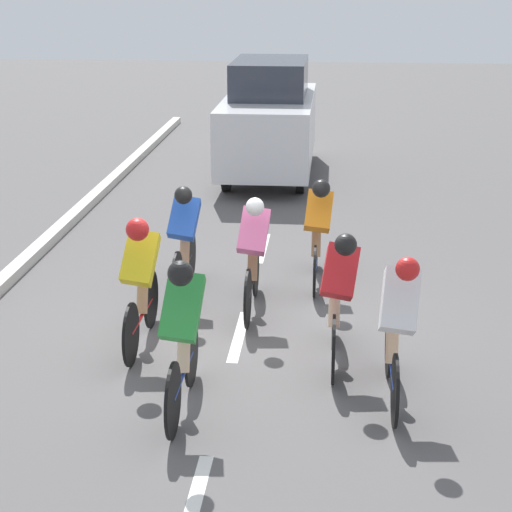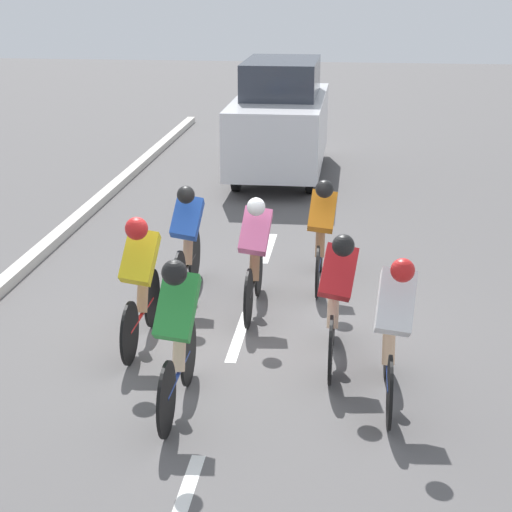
% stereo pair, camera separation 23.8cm
% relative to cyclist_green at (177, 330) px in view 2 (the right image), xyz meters
% --- Properties ---
extents(ground_plane, '(60.00, 60.00, 0.00)m').
position_rel_cyclist_green_xyz_m(ground_plane, '(-0.31, -1.89, -0.82)').
color(ground_plane, '#565454').
extents(lane_stripe_near, '(0.12, 1.40, 0.01)m').
position_rel_cyclist_green_xyz_m(lane_stripe_near, '(-0.31, 1.43, -0.82)').
color(lane_stripe_near, white).
rests_on(lane_stripe_near, ground).
extents(lane_stripe_mid, '(0.12, 1.40, 0.01)m').
position_rel_cyclist_green_xyz_m(lane_stripe_mid, '(-0.31, -1.77, -0.82)').
color(lane_stripe_mid, white).
rests_on(lane_stripe_mid, ground).
extents(lane_stripe_far, '(0.12, 1.40, 0.01)m').
position_rel_cyclist_green_xyz_m(lane_stripe_far, '(-0.31, -4.97, -0.82)').
color(lane_stripe_far, white).
rests_on(lane_stripe_far, ground).
extents(cyclist_green, '(0.39, 1.67, 1.56)m').
position_rel_cyclist_green_xyz_m(cyclist_green, '(0.00, 0.00, 0.00)').
color(cyclist_green, black).
rests_on(cyclist_green, ground).
extents(cyclist_orange, '(0.37, 1.64, 1.46)m').
position_rel_cyclist_green_xyz_m(cyclist_orange, '(-1.13, -3.50, -0.05)').
color(cyclist_orange, black).
rests_on(cyclist_orange, ground).
extents(cyclist_pink, '(0.39, 1.70, 1.48)m').
position_rel_cyclist_green_xyz_m(cyclist_pink, '(-0.40, -2.48, -0.06)').
color(cyclist_pink, black).
rests_on(cyclist_pink, ground).
extents(cyclist_white, '(0.38, 1.67, 1.53)m').
position_rel_cyclist_green_xyz_m(cyclist_white, '(-1.93, -0.38, -0.02)').
color(cyclist_white, black).
rests_on(cyclist_white, ground).
extents(cyclist_blue, '(0.39, 1.70, 1.48)m').
position_rel_cyclist_green_xyz_m(cyclist_blue, '(0.49, -2.93, -0.06)').
color(cyclist_blue, black).
rests_on(cyclist_blue, ground).
extents(cyclist_yellow, '(0.39, 1.67, 1.52)m').
position_rel_cyclist_green_xyz_m(cyclist_yellow, '(0.69, -1.37, -0.01)').
color(cyclist_yellow, black).
rests_on(cyclist_yellow, ground).
extents(cyclist_red, '(0.41, 1.65, 1.48)m').
position_rel_cyclist_green_xyz_m(cyclist_red, '(-1.39, -1.17, -0.04)').
color(cyclist_red, black).
rests_on(cyclist_red, ground).
extents(support_car, '(1.70, 4.33, 2.24)m').
position_rel_cyclist_green_xyz_m(support_car, '(-0.04, -9.71, 0.29)').
color(support_car, black).
rests_on(support_car, ground).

